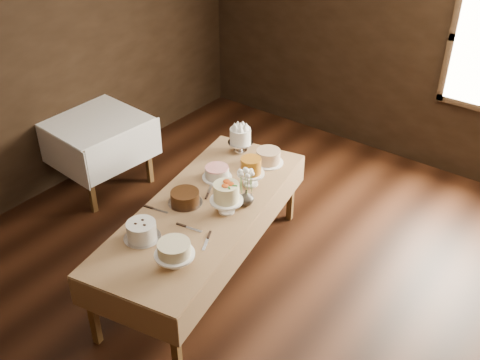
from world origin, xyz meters
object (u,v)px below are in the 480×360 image
object	(u,v)px
display_table	(204,212)
cake_flowers	(226,199)
cake_speckled	(268,157)
cake_lattice	(217,173)
cake_server_b	(205,244)
flower_vase	(246,197)
cake_server_e	(160,211)
cake_server_c	(210,189)
side_table	(94,127)
cake_meringue	(240,141)
cake_server_a	(194,229)
cake_chocolate	(185,198)
cake_cream	(175,255)
cake_caramel	(251,173)
cake_swirl	(142,231)
cake_server_d	(244,195)

from	to	relation	value
display_table	cake_flowers	bearing A→B (deg)	19.20
display_table	cake_speckled	bearing A→B (deg)	88.63
display_table	cake_lattice	xyz separation A→B (m)	(-0.20, 0.43, 0.10)
display_table	cake_flowers	xyz separation A→B (m)	(0.20, 0.07, 0.18)
cake_lattice	cake_server_b	bearing A→B (deg)	-56.14
flower_vase	cake_server_e	bearing A→B (deg)	-134.67
cake_speckled	cake_server_c	distance (m)	0.71
side_table	cake_lattice	bearing A→B (deg)	-0.03
cake_lattice	cake_server_b	world-z (taller)	cake_lattice
cake_meringue	cake_server_a	distance (m)	1.32
display_table	cake_chocolate	xyz separation A→B (m)	(-0.16, -0.06, 0.11)
cake_cream	cake_caramel	bearing A→B (deg)	99.24
cake_lattice	cake_server_e	size ratio (longest dim) A/B	1.24
side_table	cake_server_c	bearing A→B (deg)	-5.94
cake_lattice	cake_speckled	bearing A→B (deg)	66.22
side_table	cake_caramel	world-z (taller)	cake_caramel
cake_flowers	cake_server_b	distance (m)	0.48
display_table	cake_lattice	distance (m)	0.49
cake_server_e	cake_server_a	bearing A→B (deg)	-14.63
cake_meringue	cake_swirl	size ratio (longest dim) A/B	0.98
cake_swirl	cake_cream	distance (m)	0.43
flower_vase	cake_caramel	bearing A→B (deg)	119.07
cake_server_e	flower_vase	world-z (taller)	flower_vase
cake_lattice	cake_server_c	world-z (taller)	cake_lattice
cake_meringue	cake_flowers	bearing A→B (deg)	-59.29
cake_meringue	cake_server_e	xyz separation A→B (m)	(0.07, -1.21, -0.12)
cake_meringue	cake_server_e	bearing A→B (deg)	-86.73
flower_vase	cake_swirl	bearing A→B (deg)	-113.09
cake_flowers	cake_server_e	world-z (taller)	cake_flowers
display_table	cake_cream	bearing A→B (deg)	-65.75
cake_chocolate	cake_lattice	bearing A→B (deg)	94.91
flower_vase	cake_chocolate	bearing A→B (deg)	-143.67
cake_caramel	cake_server_d	distance (m)	0.22
cake_caramel	cake_flowers	bearing A→B (deg)	-79.53
side_table	cake_server_b	world-z (taller)	side_table
cake_speckled	flower_vase	size ratio (longest dim) A/B	2.11
cake_lattice	cake_swirl	world-z (taller)	cake_swirl
cake_server_c	cake_lattice	bearing A→B (deg)	-6.70
cake_speckled	cake_caramel	size ratio (longest dim) A/B	1.03
cake_chocolate	cake_server_b	xyz separation A→B (m)	(0.50, -0.32, -0.05)
display_table	cake_server_b	distance (m)	0.51
cake_caramel	cake_chocolate	size ratio (longest dim) A/B	0.92
cake_caramel	cake_server_e	bearing A→B (deg)	-114.77
cake_server_c	cake_server_e	bearing A→B (deg)	139.78
cake_chocolate	cake_speckled	bearing A→B (deg)	79.63
cake_meringue	cake_caramel	distance (m)	0.61
cake_speckled	cake_flowers	bearing A→B (deg)	-78.54
cake_swirl	cake_lattice	bearing A→B (deg)	94.98
cake_meringue	cake_swirl	world-z (taller)	cake_meringue
cake_flowers	cake_swirl	xyz separation A→B (m)	(-0.31, -0.69, -0.05)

